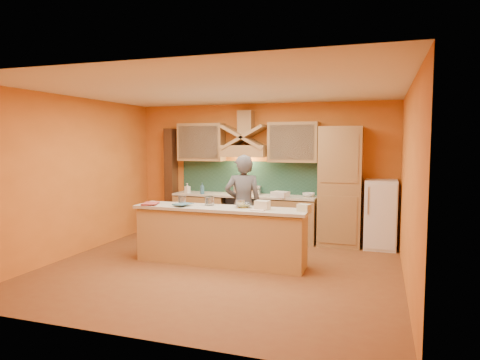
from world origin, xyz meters
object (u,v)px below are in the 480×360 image
(kitchen_scale, at_px, (240,204))
(person, at_px, (243,205))
(stove, at_px, (244,217))
(mixing_bowl, at_px, (243,205))
(fridge, at_px, (380,214))

(kitchen_scale, bearing_deg, person, 103.19)
(stove, height_order, mixing_bowl, mixing_bowl)
(stove, distance_m, kitchen_scale, 1.92)
(stove, bearing_deg, mixing_bowl, -72.48)
(person, distance_m, kitchen_scale, 0.53)
(person, xyz_separation_m, mixing_bowl, (0.18, -0.56, 0.08))
(stove, bearing_deg, kitchen_scale, -73.98)
(fridge, relative_size, mixing_bowl, 4.94)
(kitchen_scale, bearing_deg, fridge, 39.15)
(person, bearing_deg, fridge, -169.14)
(mixing_bowl, bearing_deg, fridge, 40.57)
(stove, xyz_separation_m, person, (0.39, -1.26, 0.44))
(fridge, height_order, mixing_bowl, fridge)
(kitchen_scale, height_order, mixing_bowl, kitchen_scale)
(stove, relative_size, fridge, 0.69)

